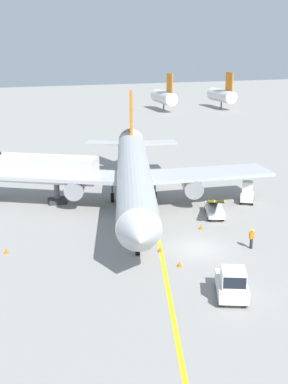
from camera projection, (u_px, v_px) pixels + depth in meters
ground_plane at (198, 249)px, 40.23m from camera, size 300.00×300.00×0.00m
taxi_line_yellow at (157, 230)px, 44.22m from camera, size 23.23×76.73×0.01m
airliner at (134, 173)px, 49.64m from camera, size 27.77×34.64×10.10m
jet_bridge at (26, 168)px, 51.01m from camera, size 12.42×8.49×4.85m
pushback_tug at (232, 284)px, 32.40m from camera, size 3.14×4.05×2.20m
baggage_tug_near_wing at (247, 193)px, 51.65m from camera, size 2.36×2.73×2.10m
belt_loader_forward_hold at (215, 209)px, 47.42m from camera, size 2.87×5.13×2.59m
ground_crew_marshaller at (252, 238)px, 40.09m from camera, size 0.36×0.24×1.70m
safety_cone_nose_left at (201, 227)px, 44.36m from camera, size 0.36×0.36×0.44m
safety_cone_nose_right at (180, 264)px, 37.04m from camera, size 0.36×0.36×0.44m
safety_cone_wingtip_left at (160, 249)px, 39.65m from camera, size 0.36×0.36×0.44m
safety_cone_wingtip_right at (6, 251)px, 39.33m from camera, size 0.36×0.36×0.44m
distant_aircraft_far_left at (164, 97)px, 117.16m from camera, size 3.00×10.10×8.80m
distant_aircraft_mid_left at (222, 95)px, 120.86m from camera, size 3.00×10.10×8.80m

